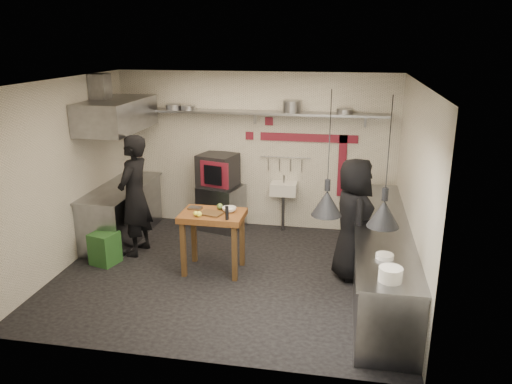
% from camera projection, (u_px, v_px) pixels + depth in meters
% --- Properties ---
extents(floor, '(5.00, 5.00, 0.00)m').
position_uv_depth(floor, '(230.00, 274.00, 7.40)').
color(floor, black).
rests_on(floor, ground).
extents(ceiling, '(5.00, 5.00, 0.00)m').
position_uv_depth(ceiling, '(226.00, 82.00, 6.56)').
color(ceiling, beige).
rests_on(ceiling, floor).
extents(wall_back, '(5.00, 0.04, 2.80)m').
position_uv_depth(wall_back, '(255.00, 151.00, 8.95)').
color(wall_back, silver).
rests_on(wall_back, floor).
extents(wall_front, '(5.00, 0.04, 2.80)m').
position_uv_depth(wall_front, '(180.00, 241.00, 5.01)').
color(wall_front, silver).
rests_on(wall_front, floor).
extents(wall_left, '(0.04, 4.20, 2.80)m').
position_uv_depth(wall_left, '(65.00, 175.00, 7.41)').
color(wall_left, silver).
rests_on(wall_left, floor).
extents(wall_right, '(0.04, 4.20, 2.80)m').
position_uv_depth(wall_right, '(413.00, 193.00, 6.55)').
color(wall_right, silver).
rests_on(wall_right, floor).
extents(red_band_horiz, '(1.70, 0.02, 0.14)m').
position_uv_depth(red_band_horiz, '(309.00, 138.00, 8.69)').
color(red_band_horiz, maroon).
rests_on(red_band_horiz, wall_back).
extents(red_band_vert, '(0.14, 0.02, 1.10)m').
position_uv_depth(red_band_vert, '(342.00, 166.00, 8.73)').
color(red_band_vert, maroon).
rests_on(red_band_vert, wall_back).
extents(red_tile_a, '(0.14, 0.02, 0.14)m').
position_uv_depth(red_tile_a, '(269.00, 121.00, 8.73)').
color(red_tile_a, maroon).
rests_on(red_tile_a, wall_back).
extents(red_tile_b, '(0.14, 0.02, 0.14)m').
position_uv_depth(red_tile_b, '(250.00, 136.00, 8.87)').
color(red_tile_b, maroon).
rests_on(red_tile_b, wall_back).
extents(back_shelf, '(4.60, 0.34, 0.04)m').
position_uv_depth(back_shelf, '(253.00, 112.00, 8.57)').
color(back_shelf, slate).
rests_on(back_shelf, wall_back).
extents(shelf_bracket_left, '(0.04, 0.06, 0.24)m').
position_uv_depth(shelf_bracket_left, '(152.00, 114.00, 9.07)').
color(shelf_bracket_left, slate).
rests_on(shelf_bracket_left, wall_back).
extents(shelf_bracket_mid, '(0.04, 0.06, 0.24)m').
position_uv_depth(shelf_bracket_mid, '(255.00, 117.00, 8.74)').
color(shelf_bracket_mid, slate).
rests_on(shelf_bracket_mid, wall_back).
extents(shelf_bracket_right, '(0.04, 0.06, 0.24)m').
position_uv_depth(shelf_bracket_right, '(365.00, 120.00, 8.41)').
color(shelf_bracket_right, slate).
rests_on(shelf_bracket_right, wall_back).
extents(pan_far_left, '(0.29, 0.29, 0.09)m').
position_uv_depth(pan_far_left, '(173.00, 107.00, 8.80)').
color(pan_far_left, slate).
rests_on(pan_far_left, back_shelf).
extents(pan_mid_left, '(0.31, 0.31, 0.07)m').
position_uv_depth(pan_mid_left, '(188.00, 108.00, 8.75)').
color(pan_mid_left, slate).
rests_on(pan_mid_left, back_shelf).
extents(stock_pot, '(0.41, 0.41, 0.20)m').
position_uv_depth(stock_pot, '(292.00, 106.00, 8.42)').
color(stock_pot, slate).
rests_on(stock_pot, back_shelf).
extents(pan_right, '(0.28, 0.28, 0.08)m').
position_uv_depth(pan_right, '(345.00, 111.00, 8.29)').
color(pan_right, slate).
rests_on(pan_right, back_shelf).
extents(oven_stand, '(0.85, 0.81, 0.80)m').
position_uv_depth(oven_stand, '(221.00, 207.00, 9.07)').
color(oven_stand, slate).
rests_on(oven_stand, floor).
extents(combi_oven, '(0.75, 0.72, 0.58)m').
position_uv_depth(combi_oven, '(218.00, 170.00, 8.89)').
color(combi_oven, black).
rests_on(combi_oven, oven_stand).
extents(oven_door, '(0.54, 0.18, 0.46)m').
position_uv_depth(oven_door, '(214.00, 175.00, 8.60)').
color(oven_door, maroon).
rests_on(oven_door, combi_oven).
extents(oven_glass, '(0.33, 0.11, 0.34)m').
position_uv_depth(oven_glass, '(213.00, 175.00, 8.56)').
color(oven_glass, black).
rests_on(oven_glass, oven_door).
extents(hand_sink, '(0.46, 0.34, 0.22)m').
position_uv_depth(hand_sink, '(284.00, 189.00, 8.87)').
color(hand_sink, silver).
rests_on(hand_sink, wall_back).
extents(sink_tap, '(0.03, 0.03, 0.14)m').
position_uv_depth(sink_tap, '(284.00, 179.00, 8.82)').
color(sink_tap, slate).
rests_on(sink_tap, hand_sink).
extents(sink_drain, '(0.06, 0.06, 0.66)m').
position_uv_depth(sink_drain, '(283.00, 213.00, 8.97)').
color(sink_drain, slate).
rests_on(sink_drain, floor).
extents(utensil_rail, '(0.90, 0.02, 0.02)m').
position_uv_depth(utensil_rail, '(285.00, 157.00, 8.84)').
color(utensil_rail, slate).
rests_on(utensil_rail, wall_back).
extents(counter_right, '(0.70, 3.80, 0.90)m').
position_uv_depth(counter_right, '(381.00, 257.00, 6.89)').
color(counter_right, slate).
rests_on(counter_right, floor).
extents(counter_right_top, '(0.76, 3.90, 0.03)m').
position_uv_depth(counter_right_top, '(383.00, 226.00, 6.76)').
color(counter_right_top, slate).
rests_on(counter_right_top, counter_right).
extents(plate_stack, '(0.32, 0.32, 0.15)m').
position_uv_depth(plate_stack, '(391.00, 274.00, 5.17)').
color(plate_stack, silver).
rests_on(plate_stack, counter_right_top).
extents(small_bowl_right, '(0.26, 0.26, 0.05)m').
position_uv_depth(small_bowl_right, '(385.00, 256.00, 5.72)').
color(small_bowl_right, silver).
rests_on(small_bowl_right, counter_right_top).
extents(counter_left, '(0.70, 1.90, 0.90)m').
position_uv_depth(counter_left, '(122.00, 213.00, 8.62)').
color(counter_left, slate).
rests_on(counter_left, floor).
extents(counter_left_top, '(0.76, 2.00, 0.03)m').
position_uv_depth(counter_left_top, '(120.00, 187.00, 8.48)').
color(counter_left_top, slate).
rests_on(counter_left_top, counter_left).
extents(extractor_hood, '(0.78, 1.60, 0.50)m').
position_uv_depth(extractor_hood, '(117.00, 115.00, 8.10)').
color(extractor_hood, slate).
rests_on(extractor_hood, ceiling).
extents(hood_duct, '(0.28, 0.28, 0.50)m').
position_uv_depth(hood_duct, '(100.00, 90.00, 8.03)').
color(hood_duct, slate).
rests_on(hood_duct, ceiling).
extents(green_bin, '(0.45, 0.45, 0.50)m').
position_uv_depth(green_bin, '(105.00, 248.00, 7.68)').
color(green_bin, '#255724').
rests_on(green_bin, floor).
extents(prep_table, '(0.92, 0.64, 0.92)m').
position_uv_depth(prep_table, '(213.00, 242.00, 7.38)').
color(prep_table, brown).
rests_on(prep_table, floor).
extents(cutting_board, '(0.38, 0.31, 0.02)m').
position_uv_depth(cutting_board, '(211.00, 213.00, 7.18)').
color(cutting_board, brown).
rests_on(cutting_board, prep_table).
extents(pepper_mill, '(0.05, 0.05, 0.20)m').
position_uv_depth(pepper_mill, '(227.00, 213.00, 6.94)').
color(pepper_mill, black).
rests_on(pepper_mill, prep_table).
extents(lemon_a, '(0.08, 0.08, 0.08)m').
position_uv_depth(lemon_a, '(196.00, 214.00, 7.09)').
color(lemon_a, '#F1F445').
rests_on(lemon_a, prep_table).
extents(lemon_b, '(0.10, 0.10, 0.08)m').
position_uv_depth(lemon_b, '(199.00, 214.00, 7.07)').
color(lemon_b, '#F1F445').
rests_on(lemon_b, prep_table).
extents(veg_ball, '(0.10, 0.10, 0.09)m').
position_uv_depth(veg_ball, '(220.00, 206.00, 7.35)').
color(veg_ball, '#5B7D39').
rests_on(veg_ball, prep_table).
extents(steel_tray, '(0.21, 0.15, 0.03)m').
position_uv_depth(steel_tray, '(195.00, 208.00, 7.39)').
color(steel_tray, slate).
rests_on(steel_tray, prep_table).
extents(bowl, '(0.24, 0.24, 0.07)m').
position_uv_depth(bowl, '(229.00, 209.00, 7.28)').
color(bowl, silver).
rests_on(bowl, prep_table).
extents(heat_lamp_near, '(0.44, 0.44, 1.52)m').
position_uv_depth(heat_lamp_near, '(329.00, 154.00, 5.85)').
color(heat_lamp_near, black).
rests_on(heat_lamp_near, ceiling).
extents(heat_lamp_far, '(0.38, 0.38, 1.44)m').
position_uv_depth(heat_lamp_far, '(388.00, 163.00, 5.29)').
color(heat_lamp_far, black).
rests_on(heat_lamp_far, ceiling).
extents(chef_left, '(0.53, 0.75, 1.94)m').
position_uv_depth(chef_left, '(135.00, 196.00, 7.85)').
color(chef_left, black).
rests_on(chef_left, floor).
extents(chef_right, '(0.73, 0.97, 1.77)m').
position_uv_depth(chef_right, '(353.00, 219.00, 7.08)').
color(chef_right, black).
rests_on(chef_right, floor).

